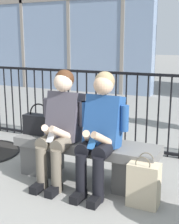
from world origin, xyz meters
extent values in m
plane|color=gray|center=(0.00, 0.00, 0.00)|extent=(60.00, 60.00, 0.00)
cube|color=slate|center=(0.00, 0.00, 0.40)|extent=(1.60, 0.44, 0.10)
cube|color=#605E5B|center=(-0.56, 0.00, 0.17)|extent=(0.36, 0.37, 0.35)
cube|color=#605E5B|center=(0.56, 0.00, 0.17)|extent=(0.36, 0.37, 0.35)
cylinder|color=#6B6051|center=(-0.32, -0.18, 0.47)|extent=(0.15, 0.40, 0.15)
cylinder|color=#6B6051|center=(-0.32, -0.38, 0.23)|extent=(0.11, 0.11, 0.45)
cube|color=black|center=(-0.32, -0.44, 0.04)|extent=(0.09, 0.22, 0.08)
cylinder|color=#6B6051|center=(-0.14, -0.18, 0.47)|extent=(0.15, 0.40, 0.15)
cylinder|color=#6B6051|center=(-0.14, -0.38, 0.23)|extent=(0.11, 0.11, 0.45)
cube|color=black|center=(-0.14, -0.44, 0.04)|extent=(0.09, 0.22, 0.08)
cube|color=#4C4751|center=(-0.23, -0.04, 0.71)|extent=(0.36, 0.30, 0.55)
cylinder|color=#4C4751|center=(-0.45, -0.04, 0.76)|extent=(0.08, 0.08, 0.26)
cylinder|color=beige|center=(-0.31, -0.26, 0.59)|extent=(0.16, 0.28, 0.20)
cylinder|color=#4C4751|center=(-0.01, -0.04, 0.76)|extent=(0.08, 0.08, 0.26)
cylinder|color=beige|center=(-0.15, -0.26, 0.59)|extent=(0.16, 0.28, 0.20)
cube|color=silver|center=(-0.23, -0.32, 0.57)|extent=(0.07, 0.10, 0.13)
sphere|color=beige|center=(-0.23, -0.06, 1.08)|extent=(0.20, 0.20, 0.20)
sphere|color=#472816|center=(-0.23, -0.03, 1.11)|extent=(0.20, 0.20, 0.20)
cylinder|color=black|center=(0.14, -0.18, 0.47)|extent=(0.15, 0.40, 0.15)
cylinder|color=black|center=(0.14, -0.38, 0.23)|extent=(0.11, 0.11, 0.45)
cube|color=black|center=(0.14, -0.44, 0.04)|extent=(0.09, 0.22, 0.08)
cylinder|color=black|center=(0.32, -0.18, 0.47)|extent=(0.15, 0.40, 0.15)
cylinder|color=black|center=(0.32, -0.38, 0.23)|extent=(0.11, 0.11, 0.45)
cube|color=black|center=(0.32, -0.44, 0.04)|extent=(0.09, 0.22, 0.08)
cube|color=#234C8C|center=(0.23, -0.04, 0.71)|extent=(0.36, 0.30, 0.55)
cylinder|color=#234C8C|center=(0.01, -0.04, 0.76)|extent=(0.08, 0.08, 0.26)
cylinder|color=#DBAD89|center=(0.15, -0.26, 0.59)|extent=(0.16, 0.28, 0.20)
cylinder|color=#234C8C|center=(0.45, -0.04, 0.76)|extent=(0.08, 0.08, 0.26)
cylinder|color=#DBAD89|center=(0.31, -0.26, 0.59)|extent=(0.16, 0.28, 0.20)
cube|color=#2D6BB7|center=(0.23, -0.32, 0.57)|extent=(0.07, 0.10, 0.13)
sphere|color=#DBAD89|center=(0.23, -0.06, 1.08)|extent=(0.20, 0.20, 0.20)
sphere|color=#997F59|center=(0.23, -0.03, 1.11)|extent=(0.20, 0.20, 0.20)
cube|color=black|center=(-0.58, -0.01, 0.56)|extent=(0.38, 0.14, 0.23)
torus|color=black|center=(-0.58, -0.01, 0.68)|extent=(0.26, 0.02, 0.26)
cube|color=beige|center=(0.73, -0.26, 0.21)|extent=(0.29, 0.18, 0.41)
torus|color=#685E4C|center=(0.73, -0.33, 0.43)|extent=(0.14, 0.01, 0.14)
torus|color=#685E4C|center=(0.73, -0.20, 0.43)|extent=(0.14, 0.01, 0.14)
cylinder|color=black|center=(-2.01, 1.09, 0.55)|extent=(0.02, 0.02, 1.10)
cylinder|color=black|center=(-1.86, 1.09, 0.55)|extent=(0.02, 0.02, 1.10)
cylinder|color=black|center=(-1.72, 1.09, 0.55)|extent=(0.02, 0.02, 1.10)
cylinder|color=black|center=(-1.57, 1.09, 0.55)|extent=(0.02, 0.02, 1.10)
cylinder|color=black|center=(-1.42, 1.09, 0.55)|extent=(0.02, 0.02, 1.10)
cylinder|color=black|center=(-1.27, 1.09, 0.55)|extent=(0.02, 0.02, 1.10)
cylinder|color=black|center=(-1.12, 1.09, 0.55)|extent=(0.02, 0.02, 1.10)
cylinder|color=black|center=(-0.97, 1.09, 0.55)|extent=(0.02, 0.02, 1.10)
cylinder|color=black|center=(-0.82, 1.09, 0.55)|extent=(0.02, 0.02, 1.10)
cylinder|color=black|center=(-0.67, 1.09, 0.55)|extent=(0.02, 0.02, 1.10)
cylinder|color=black|center=(-0.52, 1.09, 0.55)|extent=(0.02, 0.02, 1.10)
cylinder|color=black|center=(-0.37, 1.09, 0.55)|extent=(0.02, 0.02, 1.10)
cylinder|color=black|center=(-0.22, 1.09, 0.55)|extent=(0.02, 0.02, 1.10)
cylinder|color=black|center=(-0.07, 1.09, 0.55)|extent=(0.02, 0.02, 1.10)
cylinder|color=black|center=(0.07, 1.09, 0.55)|extent=(0.02, 0.02, 1.10)
cylinder|color=black|center=(0.22, 1.09, 0.55)|extent=(0.02, 0.02, 1.10)
cylinder|color=black|center=(0.37, 1.09, 0.55)|extent=(0.02, 0.02, 1.10)
cylinder|color=black|center=(0.52, 1.09, 0.55)|extent=(0.02, 0.02, 1.10)
cylinder|color=black|center=(0.67, 1.09, 0.55)|extent=(0.02, 0.02, 1.10)
cube|color=black|center=(0.00, 1.09, 0.05)|extent=(8.50, 0.04, 0.04)
cube|color=black|center=(0.00, 1.09, 1.08)|extent=(8.50, 0.04, 0.04)
camera|label=1|loc=(1.43, -2.89, 1.51)|focal=50.37mm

